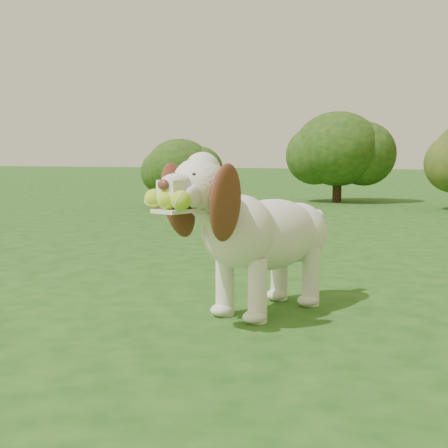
% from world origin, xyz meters
% --- Properties ---
extents(ground, '(80.00, 80.00, 0.00)m').
position_xyz_m(ground, '(0.00, 0.00, 0.00)').
color(ground, '#194714').
rests_on(ground, ground).
extents(dog, '(0.73, 1.33, 0.88)m').
position_xyz_m(dog, '(0.37, 0.25, 0.47)').
color(dog, white).
rests_on(dog, ground).
extents(shrub_a, '(1.11, 1.11, 1.15)m').
position_xyz_m(shrub_a, '(-3.37, 6.46, 0.68)').
color(shrub_a, '#382314').
rests_on(shrub_a, ground).
extents(shrub_b, '(1.64, 1.64, 1.69)m').
position_xyz_m(shrub_b, '(-1.22, 8.71, 1.00)').
color(shrub_b, '#382314').
rests_on(shrub_b, ground).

